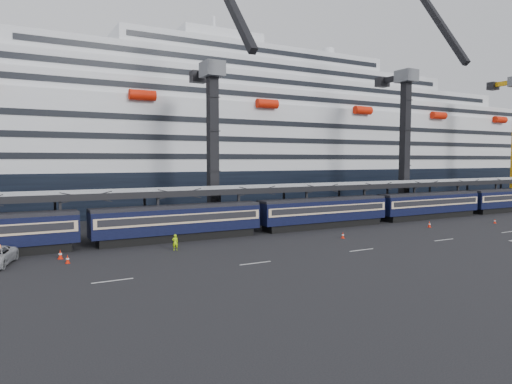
# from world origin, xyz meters

# --- Properties ---
(ground) EXTENTS (260.00, 260.00, 0.00)m
(ground) POSITION_xyz_m (0.00, 0.00, 0.00)
(ground) COLOR black
(ground) RESTS_ON ground
(lane_markings) EXTENTS (111.00, 4.27, 0.02)m
(lane_markings) POSITION_xyz_m (8.15, -5.23, 0.01)
(lane_markings) COLOR beige
(lane_markings) RESTS_ON ground
(train) EXTENTS (133.05, 3.00, 4.05)m
(train) POSITION_xyz_m (-4.65, 10.00, 2.20)
(train) COLOR black
(train) RESTS_ON ground
(canopy) EXTENTS (130.00, 6.25, 5.53)m
(canopy) POSITION_xyz_m (0.00, 14.00, 5.25)
(canopy) COLOR gray
(canopy) RESTS_ON ground
(cruise_ship) EXTENTS (214.09, 28.84, 34.00)m
(cruise_ship) POSITION_xyz_m (-1.08, 45.99, 12.34)
(cruise_ship) COLOR black
(cruise_ship) RESTS_ON ground
(crane_dark_near) EXTENTS (4.50, 17.75, 35.08)m
(crane_dark_near) POSITION_xyz_m (-20.00, 18.59, 11.93)
(crane_dark_near) COLOR #515459
(crane_dark_near) RESTS_ON ground
(crane_dark_mid) EXTENTS (4.50, 18.24, 39.64)m
(crane_dark_mid) POSITION_xyz_m (15.00, 17.59, 13.36)
(crane_dark_mid) COLOR #515459
(crane_dark_mid) RESTS_ON ground
(worker) EXTENTS (0.64, 0.48, 1.61)m
(worker) POSITION_xyz_m (-30.25, 4.71, 0.80)
(worker) COLOR #AEE80C
(worker) RESTS_ON ground
(traffic_cone_a) EXTENTS (0.38, 0.38, 0.76)m
(traffic_cone_a) POSITION_xyz_m (-40.23, 3.76, 0.37)
(traffic_cone_a) COLOR red
(traffic_cone_a) RESTS_ON ground
(traffic_cone_b) EXTENTS (0.44, 0.44, 0.87)m
(traffic_cone_b) POSITION_xyz_m (-40.60, 5.94, 0.43)
(traffic_cone_b) COLOR red
(traffic_cone_b) RESTS_ON ground
(traffic_cone_c) EXTENTS (0.37, 0.37, 0.74)m
(traffic_cone_c) POSITION_xyz_m (-11.21, 2.27, 0.37)
(traffic_cone_c) COLOR red
(traffic_cone_c) RESTS_ON ground
(traffic_cone_d) EXTENTS (0.41, 0.41, 0.81)m
(traffic_cone_d) POSITION_xyz_m (4.38, 3.43, 0.40)
(traffic_cone_d) COLOR red
(traffic_cone_d) RESTS_ON ground
(traffic_cone_e) EXTENTS (0.34, 0.34, 0.67)m
(traffic_cone_e) POSITION_xyz_m (15.61, 1.67, 0.33)
(traffic_cone_e) COLOR red
(traffic_cone_e) RESTS_ON ground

